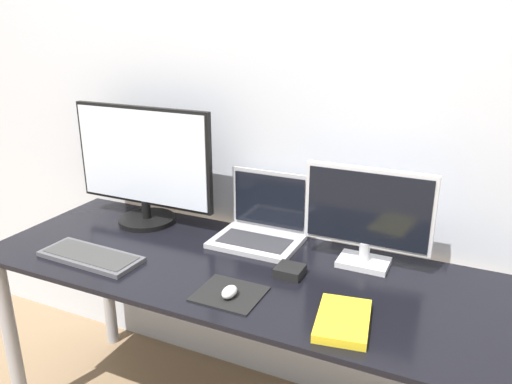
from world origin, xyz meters
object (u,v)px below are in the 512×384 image
at_px(laptop, 262,224).
at_px(keyboard, 91,256).
at_px(monitor_left, 143,165).
at_px(book, 343,320).
at_px(mouse, 229,292).
at_px(power_brick, 290,271).
at_px(monitor_right, 367,215).

bearing_deg(laptop, keyboard, -139.23).
relative_size(monitor_left, book, 2.62).
relative_size(monitor_left, mouse, 9.44).
distance_m(monitor_left, power_brick, 0.75).
bearing_deg(keyboard, monitor_right, 22.37).
bearing_deg(mouse, power_brick, 61.47).
distance_m(laptop, book, 0.60).
relative_size(monitor_right, mouse, 6.49).
bearing_deg(mouse, book, 1.95).
bearing_deg(laptop, monitor_right, -6.68).
bearing_deg(monitor_left, mouse, -33.20).
distance_m(book, power_brick, 0.30).
bearing_deg(power_brick, monitor_right, 41.71).
bearing_deg(book, mouse, -178.05).
bearing_deg(book, monitor_right, 95.01).
relative_size(mouse, book, 0.28).
relative_size(laptop, power_brick, 3.63).
relative_size(monitor_left, keyboard, 1.63).
relative_size(laptop, keyboard, 0.84).
bearing_deg(keyboard, monitor_left, 94.22).
relative_size(keyboard, book, 1.60).
distance_m(monitor_right, book, 0.41).
relative_size(laptop, book, 1.35).
distance_m(laptop, power_brick, 0.30).
distance_m(monitor_right, laptop, 0.42).
distance_m(keyboard, book, 0.90).
height_order(book, power_brick, power_brick).
bearing_deg(power_brick, keyboard, -164.92).
xyz_separation_m(laptop, power_brick, (0.20, -0.22, -0.04)).
bearing_deg(mouse, laptop, 101.74).
height_order(laptop, power_brick, laptop).
xyz_separation_m(mouse, book, (0.34, 0.01, -0.01)).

